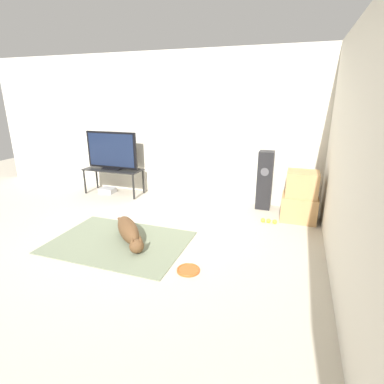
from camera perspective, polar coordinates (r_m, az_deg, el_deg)
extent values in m
plane|color=#BCB29E|center=(4.09, -14.35, -9.06)|extent=(12.00, 12.00, 0.00)
cube|color=beige|center=(5.54, -3.27, 12.29)|extent=(8.00, 0.06, 2.55)
cube|color=beige|center=(3.09, 28.27, 5.68)|extent=(0.06, 8.00, 2.55)
cube|color=slate|center=(4.04, -13.71, -9.27)|extent=(1.73, 1.21, 0.01)
ellipsoid|color=brown|center=(4.03, -12.07, -7.03)|extent=(0.67, 0.68, 0.27)
sphere|color=brown|center=(3.69, -10.51, -10.11)|extent=(0.18, 0.18, 0.18)
cone|color=brown|center=(3.65, -9.84, -8.67)|extent=(0.06, 0.06, 0.08)
cone|color=brown|center=(3.63, -11.32, -8.92)|extent=(0.06, 0.06, 0.08)
cylinder|color=brown|center=(4.49, -13.44, -5.48)|extent=(0.20, 0.20, 0.04)
cylinder|color=#DB511E|center=(3.36, -0.71, -14.67)|extent=(0.25, 0.25, 0.02)
torus|color=#DB511E|center=(3.35, -0.71, -14.57)|extent=(0.25, 0.25, 0.02)
cube|color=tan|center=(4.83, 19.69, -2.80)|extent=(0.52, 0.46, 0.39)
cube|color=tan|center=(4.71, 20.25, 1.48)|extent=(0.45, 0.40, 0.37)
cube|color=black|center=(5.08, 13.69, 2.19)|extent=(0.24, 0.24, 0.97)
cylinder|color=#4C4C51|center=(4.92, 13.68, 3.73)|extent=(0.13, 0.00, 0.13)
cube|color=black|center=(5.89, -14.81, 4.17)|extent=(1.12, 0.43, 0.02)
cylinder|color=black|center=(6.12, -19.75, 1.85)|extent=(0.04, 0.04, 0.46)
cylinder|color=black|center=(5.53, -11.08, 0.93)|extent=(0.04, 0.04, 0.46)
cylinder|color=black|center=(6.40, -17.69, 2.74)|extent=(0.04, 0.04, 0.46)
cylinder|color=black|center=(5.84, -9.26, 1.95)|extent=(0.04, 0.04, 0.46)
cube|color=black|center=(5.89, -14.83, 4.38)|extent=(0.36, 0.20, 0.03)
cube|color=black|center=(5.83, -15.06, 7.74)|extent=(1.03, 0.04, 0.68)
cube|color=#141E38|center=(5.81, -15.17, 7.71)|extent=(0.95, 0.01, 0.61)
sphere|color=#C6E033|center=(4.63, 13.36, -5.24)|extent=(0.07, 0.07, 0.07)
sphere|color=#C6E033|center=(4.62, 15.48, -5.47)|extent=(0.07, 0.07, 0.07)
sphere|color=#C6E033|center=(4.63, 14.36, -5.33)|extent=(0.07, 0.07, 0.07)
cube|color=#B7B7BC|center=(6.08, -15.79, 0.32)|extent=(0.28, 0.22, 0.09)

